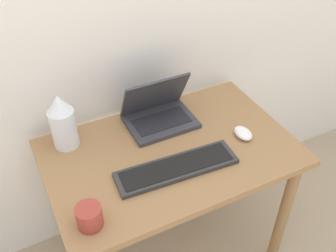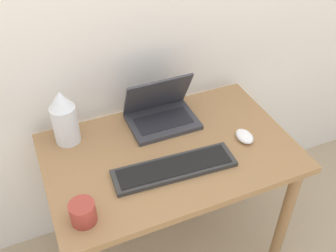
% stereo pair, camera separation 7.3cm
% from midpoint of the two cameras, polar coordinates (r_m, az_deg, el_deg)
% --- Properties ---
extents(desk, '(1.00, 0.64, 0.72)m').
position_cam_midpoint_polar(desk, '(1.67, 1.56, -6.32)').
color(desk, olive).
rests_on(desk, ground_plane).
extents(laptop, '(0.29, 0.22, 0.22)m').
position_cam_midpoint_polar(laptop, '(1.71, 0.16, 2.05)').
color(laptop, '#333338').
rests_on(laptop, desk).
extents(keyboard, '(0.48, 0.16, 0.02)m').
position_cam_midpoint_polar(keyboard, '(1.51, 2.34, -6.12)').
color(keyboard, '#2D2D2D').
rests_on(keyboard, desk).
extents(mouse, '(0.06, 0.09, 0.03)m').
position_cam_midpoint_polar(mouse, '(1.67, 12.28, -1.50)').
color(mouse, white).
rests_on(mouse, desk).
extents(vase, '(0.10, 0.10, 0.24)m').
position_cam_midpoint_polar(vase, '(1.60, -13.58, 1.15)').
color(vase, white).
rests_on(vase, desk).
extents(mug, '(0.09, 0.09, 0.08)m').
position_cam_midpoint_polar(mug, '(1.35, -10.70, -12.28)').
color(mug, '#9E382D').
rests_on(mug, desk).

